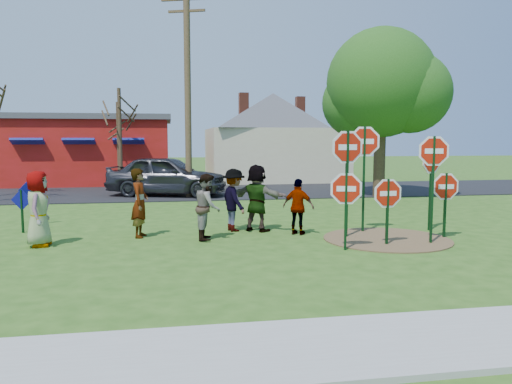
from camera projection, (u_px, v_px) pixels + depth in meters
ground at (207, 238)px, 12.88m from camera, size 120.00×120.00×0.00m
sidewalk at (252, 354)px, 5.82m from camera, size 22.00×1.80×0.08m
road at (189, 192)px, 24.15m from camera, size 120.00×7.50×0.04m
dirt_patch at (387, 239)px, 12.67m from camera, size 3.20×3.20×0.03m
red_building at (90, 149)px, 29.37m from camera, size 9.40×7.69×3.90m
cream_house at (273, 133)px, 31.15m from camera, size 9.40×9.40×6.50m
stop_sign_a at (346, 194)px, 11.36m from camera, size 0.96×0.28×1.91m
stop_sign_b at (364, 152)px, 13.47m from camera, size 1.07×0.32×3.04m
stop_sign_c at (433, 164)px, 11.96m from camera, size 0.96×0.25×2.75m
stop_sign_d at (432, 166)px, 13.79m from camera, size 1.02×0.50×2.55m
stop_sign_e at (388, 198)px, 11.89m from camera, size 0.96×0.07×1.73m
stop_sign_f at (446, 190)px, 12.74m from camera, size 0.95×0.07×1.81m
stop_sign_g at (347, 159)px, 12.75m from camera, size 1.15×0.11×2.92m
blue_diamond_c at (22, 206)px, 13.54m from camera, size 0.58×0.17×1.20m
blue_diamond_d at (32, 196)px, 14.66m from camera, size 0.65×0.37×1.43m
person_a at (38, 209)px, 11.79m from camera, size 0.58×0.88×1.80m
person_b at (140, 203)px, 12.91m from camera, size 0.53×0.71×1.79m
person_c at (208, 207)px, 12.62m from camera, size 0.74×0.90×1.68m
person_d at (234, 200)px, 13.79m from camera, size 0.92×1.25×1.73m
person_e at (298, 207)px, 13.26m from camera, size 0.92×0.82×1.50m
person_f at (257, 198)px, 13.77m from camera, size 1.67×1.54×1.86m
suv at (167, 175)px, 22.26m from camera, size 5.69×3.65×1.80m
utility_pole at (188, 87)px, 21.32m from camera, size 2.12×0.87×9.03m
leafy_tree at (384, 89)px, 21.48m from camera, size 5.14×4.69×7.31m
bare_tree_east at (118, 133)px, 24.89m from camera, size 1.80×1.80×4.40m
bare_tree_extra at (120, 125)px, 24.58m from camera, size 1.80×1.80×5.05m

